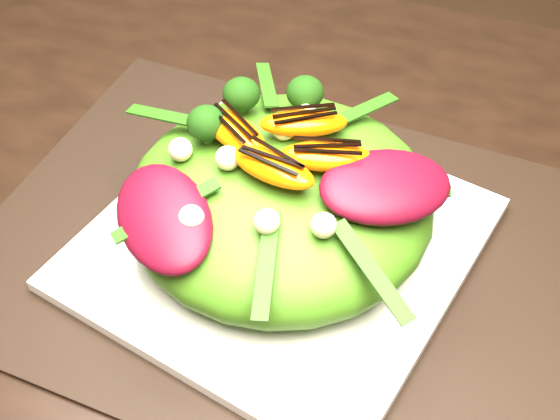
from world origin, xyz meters
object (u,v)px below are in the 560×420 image
(dining_table, at_px, (335,338))
(lettuce_mound, at_px, (280,199))
(plate_base, at_px, (280,243))
(salad_bowl, at_px, (280,231))
(placemat, at_px, (280,249))
(orange_segment, at_px, (263,139))

(dining_table, distance_m, lettuce_mound, 0.11)
(plate_base, distance_m, salad_bowl, 0.01)
(lettuce_mound, bearing_deg, salad_bowl, 180.00)
(dining_table, xyz_separation_m, placemat, (-0.06, 0.05, 0.02))
(dining_table, relative_size, salad_bowl, 6.49)
(dining_table, xyz_separation_m, salad_bowl, (-0.06, 0.05, 0.04))
(salad_bowl, distance_m, lettuce_mound, 0.04)
(salad_bowl, height_order, orange_segment, orange_segment)
(placemat, relative_size, lettuce_mound, 2.05)
(orange_segment, bearing_deg, plate_base, -30.24)
(plate_base, relative_size, orange_segment, 4.26)
(lettuce_mound, bearing_deg, dining_table, -39.85)
(plate_base, xyz_separation_m, orange_segment, (-0.02, 0.01, 0.10))
(salad_bowl, distance_m, orange_segment, 0.09)
(placemat, bearing_deg, dining_table, -39.85)
(orange_segment, bearing_deg, placemat, -30.24)
(plate_base, xyz_separation_m, lettuce_mound, (0.00, 0.00, 0.05))
(placemat, relative_size, salad_bowl, 1.91)
(plate_base, bearing_deg, placemat, 0.00)
(dining_table, bearing_deg, salad_bowl, 140.15)
(placemat, distance_m, orange_segment, 0.11)
(orange_segment, bearing_deg, dining_table, -38.04)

